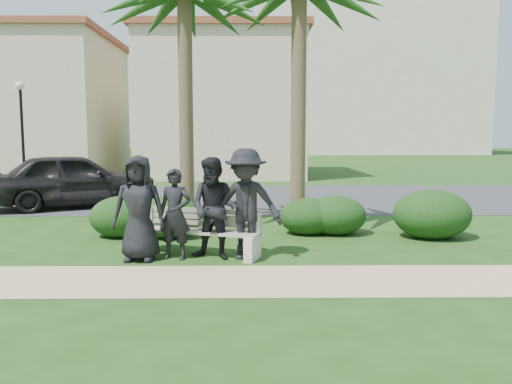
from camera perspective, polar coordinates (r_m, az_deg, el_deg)
ground at (r=8.99m, az=-3.13°, el=-6.82°), size 160.00×160.00×0.00m
footpath at (r=7.25m, az=-3.75°, el=-10.06°), size 30.00×1.60×0.01m
asphalt_street at (r=16.88m, az=-1.95°, el=-0.61°), size 160.00×8.00×0.01m
stucco_bldg_left at (r=29.52m, az=-25.78°, el=8.88°), size 10.40×8.40×7.30m
stucco_bldg_right at (r=26.83m, az=-3.65°, el=9.81°), size 8.40×8.40×7.30m
hotel_tower at (r=66.16m, az=11.72°, el=16.12°), size 26.00×18.00×37.30m
street_lamp at (r=22.79m, az=-25.23°, el=8.02°), size 0.36×0.36×4.29m
park_bench at (r=8.73m, az=-6.84°, el=-4.91°), size 2.36×1.18×0.77m
man_a at (r=8.44m, az=-13.24°, el=-1.80°), size 0.87×0.58×1.75m
man_b at (r=8.43m, az=-9.25°, el=-2.50°), size 0.62×0.48×1.52m
man_c at (r=8.35m, az=-4.80°, el=-1.88°), size 0.99×0.88×1.71m
man_d at (r=8.32m, az=-1.18°, el=-1.38°), size 1.27×0.83×1.86m
hedge_a at (r=10.61m, az=-15.08°, el=-2.63°), size 1.32×1.09×0.86m
hedge_b at (r=10.33m, az=-9.96°, el=-2.70°), size 1.35×1.11×0.88m
hedge_d at (r=10.57m, az=6.00°, el=-2.67°), size 1.21×1.00×0.79m
hedge_e at (r=10.64m, az=9.08°, el=-2.51°), size 1.29×1.07×0.84m
hedge_f at (r=10.72m, az=19.48°, el=-2.25°), size 1.57×1.29×1.02m
car_a at (r=15.37m, az=-20.00°, el=1.30°), size 5.02×3.65×1.59m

